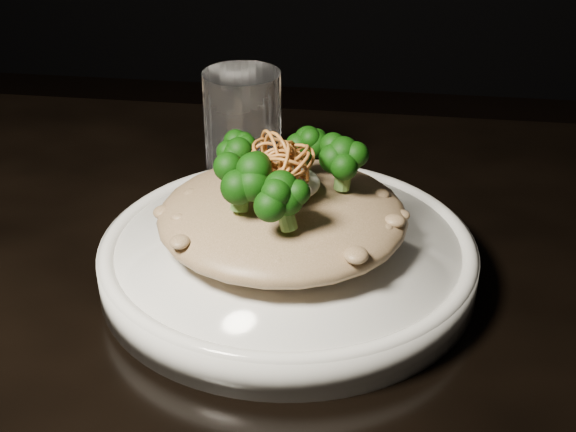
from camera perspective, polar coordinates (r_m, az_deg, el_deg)
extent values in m
cube|color=black|center=(0.63, -6.27, -7.47)|extent=(1.10, 0.80, 0.04)
cylinder|color=silver|center=(0.64, 0.00, -3.11)|extent=(0.30, 0.30, 0.03)
ellipsoid|color=brown|center=(0.62, -0.40, 0.02)|extent=(0.19, 0.19, 0.04)
ellipsoid|color=white|center=(0.61, -0.35, 2.38)|extent=(0.06, 0.06, 0.02)
cylinder|color=white|center=(0.74, -3.20, 5.59)|extent=(0.08, 0.08, 0.12)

